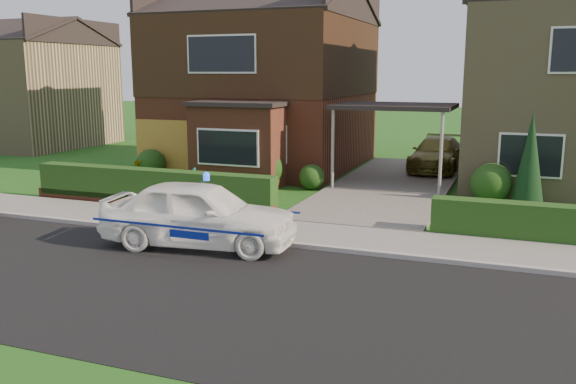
% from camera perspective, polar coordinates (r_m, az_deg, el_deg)
% --- Properties ---
extents(ground, '(120.00, 120.00, 0.00)m').
position_cam_1_polar(ground, '(10.57, -2.02, -9.94)').
color(ground, '#175215').
rests_on(ground, ground).
extents(road, '(60.00, 6.00, 0.02)m').
position_cam_1_polar(road, '(10.57, -2.02, -9.94)').
color(road, black).
rests_on(road, ground).
extents(kerb, '(60.00, 0.16, 0.12)m').
position_cam_1_polar(kerb, '(13.27, 3.08, -5.24)').
color(kerb, '#9E9993').
rests_on(kerb, ground).
extents(sidewalk, '(60.00, 2.00, 0.10)m').
position_cam_1_polar(sidewalk, '(14.23, 4.37, -4.15)').
color(sidewalk, slate).
rests_on(sidewalk, ground).
extents(driveway, '(3.80, 12.00, 0.12)m').
position_cam_1_polar(driveway, '(20.79, 9.75, 0.64)').
color(driveway, '#666059').
rests_on(driveway, ground).
extents(house_left, '(7.50, 9.53, 7.25)m').
position_cam_1_polar(house_left, '(24.92, -2.03, 11.19)').
color(house_left, brown).
rests_on(house_left, ground).
extents(carport_link, '(3.80, 3.00, 2.77)m').
position_cam_1_polar(carport_link, '(20.43, 9.97, 7.79)').
color(carport_link, black).
rests_on(carport_link, ground).
extents(garage_door, '(2.20, 0.10, 2.10)m').
position_cam_1_polar(garage_door, '(22.72, -11.62, 3.99)').
color(garage_door, '#8F5F1F').
rests_on(garage_door, ground).
extents(dwarf_wall, '(7.70, 0.25, 0.36)m').
position_cam_1_polar(dwarf_wall, '(17.69, -12.81, -0.93)').
color(dwarf_wall, brown).
rests_on(dwarf_wall, ground).
extents(hedge_left, '(7.50, 0.55, 0.90)m').
position_cam_1_polar(hedge_left, '(17.84, -12.52, -1.41)').
color(hedge_left, '#183C13').
rests_on(hedge_left, ground).
extents(shrub_left_far, '(1.08, 1.08, 1.08)m').
position_cam_1_polar(shrub_left_far, '(22.54, -12.73, 2.57)').
color(shrub_left_far, '#183C13').
rests_on(shrub_left_far, ground).
extents(shrub_left_mid, '(1.32, 1.32, 1.32)m').
position_cam_1_polar(shrub_left_mid, '(20.23, -2.33, 2.23)').
color(shrub_left_mid, '#183C13').
rests_on(shrub_left_mid, ground).
extents(shrub_left_near, '(0.84, 0.84, 0.84)m').
position_cam_1_polar(shrub_left_near, '(19.99, 2.24, 1.42)').
color(shrub_left_near, '#183C13').
rests_on(shrub_left_near, ground).
extents(shrub_right_near, '(1.20, 1.20, 1.20)m').
position_cam_1_polar(shrub_right_near, '(18.77, 18.47, 0.77)').
color(shrub_right_near, '#183C13').
rests_on(shrub_right_near, ground).
extents(conifer_a, '(0.90, 0.90, 2.60)m').
position_cam_1_polar(conifer_a, '(18.46, 21.68, 2.59)').
color(conifer_a, black).
rests_on(conifer_a, ground).
extents(neighbour_left, '(6.50, 7.00, 5.20)m').
position_cam_1_polar(neighbour_left, '(34.62, -23.07, 8.31)').
color(neighbour_left, '#917E59').
rests_on(neighbour_left, ground).
extents(police_car, '(3.97, 4.49, 1.63)m').
position_cam_1_polar(police_car, '(13.51, -8.31, -2.08)').
color(police_car, white).
rests_on(police_car, ground).
extents(driveway_car, '(1.83, 4.27, 1.22)m').
position_cam_1_polar(driveway_car, '(23.95, 13.77, 3.49)').
color(driveway_car, brown).
rests_on(driveway_car, driveway).
extents(potted_plant_a, '(0.45, 0.33, 0.80)m').
position_cam_1_polar(potted_plant_a, '(19.58, -8.85, 1.03)').
color(potted_plant_a, gray).
rests_on(potted_plant_a, ground).
extents(potted_plant_b, '(0.49, 0.44, 0.74)m').
position_cam_1_polar(potted_plant_b, '(22.27, -13.88, 1.98)').
color(potted_plant_b, gray).
rests_on(potted_plant_b, ground).
extents(potted_plant_c, '(0.47, 0.47, 0.77)m').
position_cam_1_polar(potted_plant_c, '(18.60, -7.99, 0.47)').
color(potted_plant_c, gray).
rests_on(potted_plant_c, ground).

